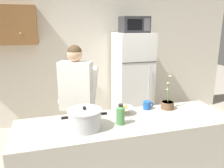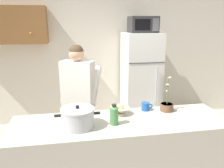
# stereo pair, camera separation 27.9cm
# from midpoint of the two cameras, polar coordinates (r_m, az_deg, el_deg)

# --- Properties ---
(back_wall_unit) EXTENTS (6.00, 0.48, 2.60)m
(back_wall_unit) POSITION_cam_midpoint_polar(r_m,az_deg,el_deg) (4.39, -5.11, 8.23)
(back_wall_unit) COLOR silver
(back_wall_unit) RESTS_ON ground
(kitchen_island) EXTENTS (2.25, 0.68, 0.92)m
(kitchen_island) POSITION_cam_midpoint_polar(r_m,az_deg,el_deg) (2.60, 5.51, -18.60)
(kitchen_island) COLOR #BCB7A8
(kitchen_island) RESTS_ON ground
(refrigerator) EXTENTS (0.64, 0.68, 1.73)m
(refrigerator) POSITION_cam_midpoint_polar(r_m,az_deg,el_deg) (4.29, 9.03, 0.92)
(refrigerator) COLOR white
(refrigerator) RESTS_ON ground
(microwave) EXTENTS (0.48, 0.37, 0.28)m
(microwave) POSITION_cam_midpoint_polar(r_m,az_deg,el_deg) (4.14, 9.72, 14.43)
(microwave) COLOR #2D2D30
(microwave) RESTS_ON refrigerator
(person_near_pot) EXTENTS (0.60, 0.56, 1.63)m
(person_near_pot) POSITION_cam_midpoint_polar(r_m,az_deg,el_deg) (3.03, -5.84, -1.88)
(person_near_pot) COLOR #726656
(person_near_pot) RESTS_ON ground
(cooking_pot) EXTENTS (0.43, 0.32, 0.22)m
(cooking_pot) POSITION_cam_midpoint_polar(r_m,az_deg,el_deg) (2.21, -4.97, -8.47)
(cooking_pot) COLOR silver
(cooking_pot) RESTS_ON kitchen_island
(coffee_mug) EXTENTS (0.13, 0.09, 0.10)m
(coffee_mug) POSITION_cam_midpoint_polar(r_m,az_deg,el_deg) (2.67, 11.41, -5.57)
(coffee_mug) COLOR #1E59B2
(coffee_mug) RESTS_ON kitchen_island
(bread_bowl) EXTENTS (0.21, 0.21, 0.10)m
(bread_bowl) POSITION_cam_midpoint_polar(r_m,az_deg,el_deg) (2.52, 5.20, -6.55)
(bread_bowl) COLOR white
(bread_bowl) RESTS_ON kitchen_island
(bottle_near_edge) EXTENTS (0.09, 0.09, 0.21)m
(bottle_near_edge) POSITION_cam_midpoint_polar(r_m,az_deg,el_deg) (2.26, 4.11, -7.72)
(bottle_near_edge) COLOR #4C8C4C
(bottle_near_edge) RESTS_ON kitchen_island
(potted_orchid) EXTENTS (0.15, 0.15, 0.41)m
(potted_orchid) POSITION_cam_midpoint_polar(r_m,az_deg,el_deg) (2.72, 16.44, -5.31)
(potted_orchid) COLOR brown
(potted_orchid) RESTS_ON kitchen_island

